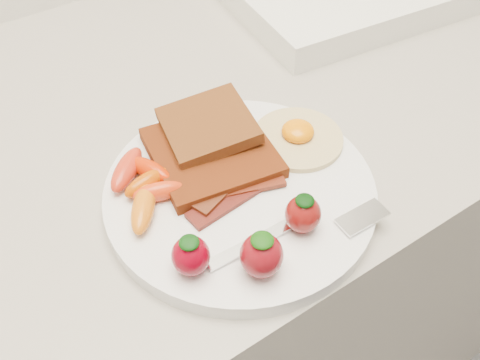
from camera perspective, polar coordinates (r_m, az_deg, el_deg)
counter at (r=0.99m, az=-5.71°, el=-13.11°), size 2.00×0.60×0.90m
plate at (r=0.54m, az=-0.00°, el=-1.38°), size 0.27×0.27×0.02m
toast_lower at (r=0.55m, az=-3.05°, el=2.94°), size 0.14×0.14×0.01m
toast_upper at (r=0.56m, az=-3.44°, el=5.84°), size 0.11×0.11×0.02m
fried_egg at (r=0.58m, az=6.16°, el=4.64°), size 0.13×0.13×0.02m
bacon_strips at (r=0.52m, az=-0.90°, el=-0.93°), size 0.11×0.06×0.01m
baby_carrots at (r=0.53m, az=-10.26°, el=-0.45°), size 0.07×0.11×0.02m
strawberries at (r=0.46m, az=1.46°, el=-6.67°), size 0.14×0.07×0.05m
fork at (r=0.50m, az=7.46°, el=-5.08°), size 0.17×0.05×0.00m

